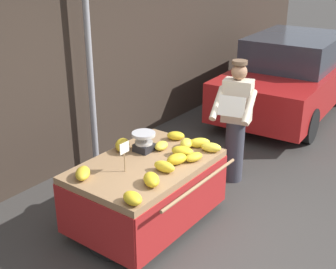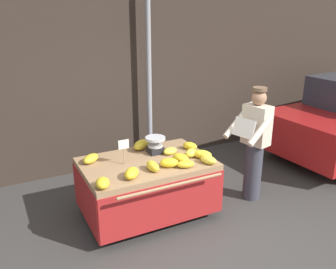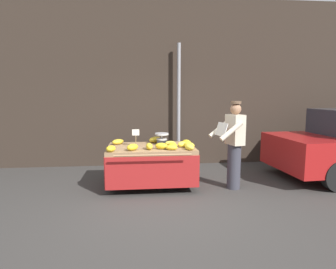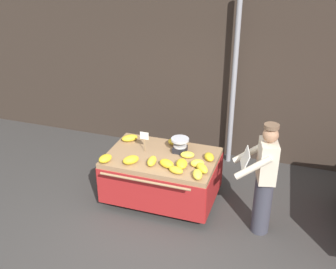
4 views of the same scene
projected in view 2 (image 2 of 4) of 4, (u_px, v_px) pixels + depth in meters
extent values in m
plane|color=#383533|center=(201.00, 253.00, 4.26)|extent=(60.00, 60.00, 0.00)
cube|color=#332821|center=(110.00, 47.00, 6.08)|extent=(16.00, 0.24, 4.24)
cylinder|color=gray|center=(149.00, 81.00, 6.22)|extent=(0.09, 0.09, 3.09)
cube|color=#93704C|center=(147.00, 164.00, 4.80)|extent=(1.70, 1.12, 0.08)
cylinder|color=black|center=(92.00, 206.00, 4.61)|extent=(0.05, 0.71, 0.71)
cylinder|color=#B7B7BC|center=(90.00, 206.00, 4.60)|extent=(0.01, 0.13, 0.13)
cylinder|color=black|center=(195.00, 181.00, 5.27)|extent=(0.05, 0.71, 0.71)
cylinder|color=#B7B7BC|center=(197.00, 180.00, 5.28)|extent=(0.01, 0.13, 0.13)
cylinder|color=#4C4742|center=(134.00, 177.00, 5.34)|extent=(0.05, 0.05, 0.74)
cube|color=maroon|center=(165.00, 206.00, 4.44)|extent=(1.70, 0.02, 0.60)
cube|color=maroon|center=(132.00, 171.00, 5.38)|extent=(1.70, 0.02, 0.60)
cube|color=maroon|center=(86.00, 201.00, 4.55)|extent=(0.02, 1.12, 0.60)
cube|color=maroon|center=(200.00, 174.00, 5.27)|extent=(0.02, 1.12, 0.60)
cylinder|color=#93704C|center=(172.00, 186.00, 4.17)|extent=(1.36, 0.04, 0.04)
cube|color=black|center=(155.00, 150.00, 5.04)|extent=(0.20, 0.20, 0.09)
cylinder|color=#B7B7BC|center=(155.00, 143.00, 5.01)|extent=(0.02, 0.02, 0.11)
cylinder|color=#B7B7BC|center=(155.00, 138.00, 4.98)|extent=(0.28, 0.28, 0.04)
cylinder|color=#B7B7BC|center=(155.00, 146.00, 5.02)|extent=(0.21, 0.21, 0.03)
cylinder|color=#997A51|center=(124.00, 156.00, 4.65)|extent=(0.01, 0.01, 0.22)
cube|color=white|center=(124.00, 144.00, 4.59)|extent=(0.14, 0.01, 0.12)
ellipsoid|color=yellow|center=(191.00, 153.00, 4.91)|extent=(0.24, 0.22, 0.11)
ellipsoid|color=gold|center=(91.00, 159.00, 4.73)|extent=(0.30, 0.29, 0.11)
ellipsoid|color=gold|center=(169.00, 163.00, 4.59)|extent=(0.28, 0.23, 0.12)
ellipsoid|color=gold|center=(141.00, 145.00, 5.17)|extent=(0.34, 0.31, 0.13)
ellipsoid|color=yellow|center=(153.00, 166.00, 4.49)|extent=(0.14, 0.26, 0.12)
ellipsoid|color=gold|center=(132.00, 173.00, 4.30)|extent=(0.29, 0.30, 0.12)
ellipsoid|color=yellow|center=(208.00, 160.00, 4.69)|extent=(0.21, 0.27, 0.11)
ellipsoid|color=yellow|center=(202.00, 154.00, 4.85)|extent=(0.26, 0.27, 0.12)
ellipsoid|color=gold|center=(181.00, 158.00, 4.74)|extent=(0.23, 0.29, 0.11)
ellipsoid|color=gold|center=(190.00, 146.00, 5.16)|extent=(0.23, 0.26, 0.11)
ellipsoid|color=yellow|center=(170.00, 151.00, 5.00)|extent=(0.24, 0.19, 0.09)
ellipsoid|color=gold|center=(185.00, 164.00, 4.58)|extent=(0.25, 0.19, 0.09)
ellipsoid|color=gold|center=(102.00, 183.00, 4.07)|extent=(0.22, 0.27, 0.11)
cylinder|color=#383842|center=(253.00, 171.00, 5.37)|extent=(0.26, 0.26, 0.88)
cube|color=beige|center=(257.00, 125.00, 5.13)|extent=(0.31, 0.42, 0.58)
sphere|color=#9E7051|center=(259.00, 98.00, 5.00)|extent=(0.21, 0.21, 0.21)
cylinder|color=brown|center=(260.00, 89.00, 4.96)|extent=(0.20, 0.20, 0.05)
cylinder|color=beige|center=(260.00, 131.00, 4.85)|extent=(0.49, 0.20, 0.37)
cylinder|color=beige|center=(236.00, 124.00, 5.14)|extent=(0.49, 0.20, 0.37)
cube|color=silver|center=(244.00, 128.00, 4.94)|extent=(0.17, 0.35, 0.25)
cylinder|color=black|center=(285.00, 137.00, 7.19)|extent=(0.61, 0.22, 0.60)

